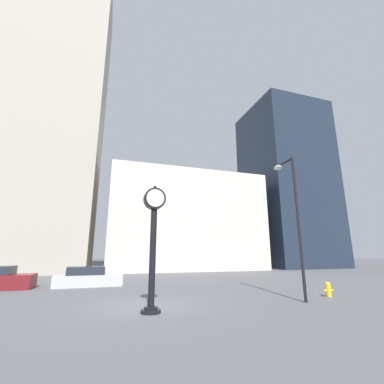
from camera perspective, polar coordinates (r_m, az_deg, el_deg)
name	(u,v)px	position (r m, az deg, el deg)	size (l,w,h in m)	color
ground_plane	(147,306)	(12.04, -9.96, -23.68)	(200.00, 200.00, 0.00)	#515156
building_tall_tower	(46,111)	(41.31, -29.74, 15.33)	(14.53, 12.00, 41.68)	#ADA393
building_storefront_row	(183,223)	(37.37, -2.10, -6.87)	(20.64, 12.00, 12.88)	beige
building_glass_modern	(286,185)	(47.25, 20.15, 1.56)	(12.08, 12.00, 27.45)	#1E2838
street_clock	(153,233)	(10.50, -8.58, -9.09)	(0.88, 0.75, 4.92)	black
car_silver	(88,278)	(19.72, -22.07, -17.26)	(4.40, 1.90, 1.30)	#BCBCC1
fire_hydrant_near	(328,289)	(15.79, 28.03, -18.52)	(0.59, 0.26, 0.73)	yellow
street_lamp_right	(292,204)	(14.00, 21.30, -2.50)	(0.36, 1.57, 7.04)	black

